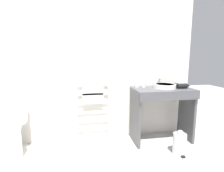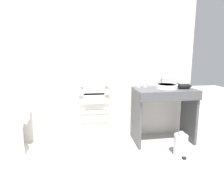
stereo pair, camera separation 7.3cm
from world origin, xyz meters
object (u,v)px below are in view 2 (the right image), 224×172
(hair_dryer, at_px, (184,86))
(cup_near_wall, at_px, (139,85))
(toilet, at_px, (9,134))
(cup_near_edge, at_px, (145,85))
(sink_basin, at_px, (166,86))
(trash_bin, at_px, (181,144))
(towel_radiator, at_px, (94,99))

(hair_dryer, bearing_deg, cup_near_wall, 161.30)
(toilet, height_order, cup_near_edge, cup_near_edge)
(sink_basin, bearing_deg, toilet, -176.59)
(trash_bin, bearing_deg, hair_dryer, 59.90)
(toilet, height_order, towel_radiator, towel_radiator)
(sink_basin, xyz_separation_m, cup_near_wall, (-0.40, 0.16, 0.01))
(cup_near_edge, xyz_separation_m, trash_bin, (0.33, -0.59, -0.75))
(cup_near_wall, bearing_deg, cup_near_edge, -14.40)
(cup_near_wall, xyz_separation_m, hair_dryer, (0.67, -0.23, -0.00))
(cup_near_wall, xyz_separation_m, cup_near_edge, (0.11, -0.03, -0.00))
(towel_radiator, distance_m, cup_near_wall, 0.76)
(toilet, relative_size, sink_basin, 2.21)
(towel_radiator, bearing_deg, cup_near_wall, -2.84)
(towel_radiator, bearing_deg, cup_near_edge, -4.34)
(sink_basin, relative_size, cup_near_wall, 4.28)
(trash_bin, bearing_deg, cup_near_edge, 119.70)
(sink_basin, height_order, hair_dryer, hair_dryer)
(cup_near_edge, bearing_deg, cup_near_wall, 165.60)
(cup_near_edge, relative_size, hair_dryer, 0.36)
(hair_dryer, xyz_separation_m, trash_bin, (-0.23, -0.39, -0.75))
(cup_near_wall, bearing_deg, toilet, -171.11)
(cup_near_wall, xyz_separation_m, trash_bin, (0.44, -0.61, -0.75))
(towel_radiator, xyz_separation_m, trash_bin, (1.16, -0.65, -0.53))
(towel_radiator, distance_m, trash_bin, 1.43)
(towel_radiator, relative_size, sink_basin, 2.78)
(toilet, height_order, hair_dryer, hair_dryer)
(sink_basin, distance_m, cup_near_edge, 0.33)
(sink_basin, bearing_deg, trash_bin, -85.43)
(towel_radiator, xyz_separation_m, cup_near_edge, (0.83, -0.06, 0.22))
(towel_radiator, distance_m, hair_dryer, 1.43)
(towel_radiator, height_order, cup_near_edge, towel_radiator)
(toilet, xyz_separation_m, towel_radiator, (1.17, 0.33, 0.37))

